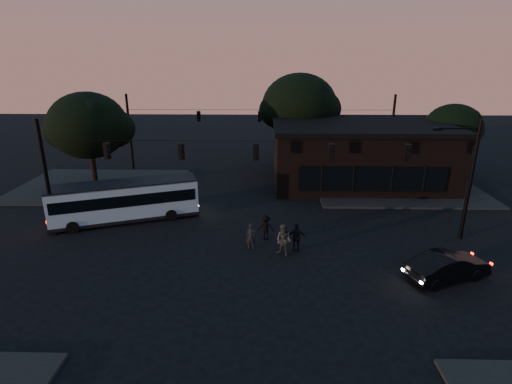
{
  "coord_description": "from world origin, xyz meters",
  "views": [
    {
      "loc": [
        0.54,
        -19.36,
        10.99
      ],
      "look_at": [
        0.0,
        4.0,
        3.0
      ],
      "focal_mm": 28.0,
      "sensor_mm": 36.0,
      "label": 1
    }
  ],
  "objects_px": {
    "building": "(359,153)",
    "pedestrian_a": "(251,237)",
    "pedestrian_b": "(284,240)",
    "pedestrian_d": "(266,227)",
    "car": "(448,266)",
    "pedestrian_c": "(297,238)",
    "bus": "(125,199)"
  },
  "relations": [
    {
      "from": "bus",
      "to": "car",
      "type": "relative_size",
      "value": 2.24
    },
    {
      "from": "bus",
      "to": "pedestrian_b",
      "type": "bearing_deg",
      "value": -45.36
    },
    {
      "from": "car",
      "to": "pedestrian_b",
      "type": "distance_m",
      "value": 8.69
    },
    {
      "from": "pedestrian_b",
      "to": "pedestrian_d",
      "type": "height_order",
      "value": "pedestrian_b"
    },
    {
      "from": "building",
      "to": "pedestrian_a",
      "type": "distance_m",
      "value": 16.69
    },
    {
      "from": "pedestrian_c",
      "to": "pedestrian_d",
      "type": "xyz_separation_m",
      "value": [
        -1.8,
        1.6,
        -0.08
      ]
    },
    {
      "from": "car",
      "to": "pedestrian_a",
      "type": "height_order",
      "value": "pedestrian_a"
    },
    {
      "from": "building",
      "to": "bus",
      "type": "distance_m",
      "value": 20.53
    },
    {
      "from": "pedestrian_c",
      "to": "pedestrian_d",
      "type": "relative_size",
      "value": 1.09
    },
    {
      "from": "building",
      "to": "pedestrian_d",
      "type": "relative_size",
      "value": 9.49
    },
    {
      "from": "pedestrian_b",
      "to": "pedestrian_c",
      "type": "distance_m",
      "value": 0.96
    },
    {
      "from": "building",
      "to": "car",
      "type": "height_order",
      "value": "building"
    },
    {
      "from": "bus",
      "to": "car",
      "type": "height_order",
      "value": "bus"
    },
    {
      "from": "pedestrian_a",
      "to": "pedestrian_d",
      "type": "xyz_separation_m",
      "value": [
        0.89,
        1.35,
        0.02
      ]
    },
    {
      "from": "building",
      "to": "pedestrian_a",
      "type": "relative_size",
      "value": 9.7
    },
    {
      "from": "pedestrian_a",
      "to": "pedestrian_c",
      "type": "bearing_deg",
      "value": -0.45
    },
    {
      "from": "building",
      "to": "bus",
      "type": "height_order",
      "value": "building"
    },
    {
      "from": "building",
      "to": "pedestrian_b",
      "type": "distance_m",
      "value": 16.4
    },
    {
      "from": "pedestrian_b",
      "to": "pedestrian_a",
      "type": "bearing_deg",
      "value": -168.37
    },
    {
      "from": "building",
      "to": "pedestrian_b",
      "type": "xyz_separation_m",
      "value": [
        -7.36,
        -14.55,
        -1.75
      ]
    },
    {
      "from": "bus",
      "to": "pedestrian_a",
      "type": "height_order",
      "value": "bus"
    },
    {
      "from": "bus",
      "to": "pedestrian_c",
      "type": "xyz_separation_m",
      "value": [
        11.59,
        -4.48,
        -0.67
      ]
    },
    {
      "from": "pedestrian_b",
      "to": "pedestrian_c",
      "type": "xyz_separation_m",
      "value": [
        0.79,
        0.54,
        -0.07
      ]
    },
    {
      "from": "bus",
      "to": "pedestrian_a",
      "type": "xyz_separation_m",
      "value": [
        8.89,
        -4.23,
        -0.77
      ]
    },
    {
      "from": "car",
      "to": "pedestrian_c",
      "type": "relative_size",
      "value": 2.53
    },
    {
      "from": "car",
      "to": "pedestrian_c",
      "type": "xyz_separation_m",
      "value": [
        -7.56,
        2.95,
        0.15
      ]
    },
    {
      "from": "building",
      "to": "pedestrian_c",
      "type": "xyz_separation_m",
      "value": [
        -6.56,
        -14.01,
        -1.82
      ]
    },
    {
      "from": "car",
      "to": "pedestrian_a",
      "type": "distance_m",
      "value": 10.74
    },
    {
      "from": "pedestrian_c",
      "to": "pedestrian_d",
      "type": "height_order",
      "value": "pedestrian_c"
    },
    {
      "from": "pedestrian_b",
      "to": "pedestrian_c",
      "type": "relative_size",
      "value": 1.08
    },
    {
      "from": "pedestrian_a",
      "to": "pedestrian_b",
      "type": "relative_size",
      "value": 0.83
    },
    {
      "from": "pedestrian_a",
      "to": "car",
      "type": "bearing_deg",
      "value": -12.47
    }
  ]
}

